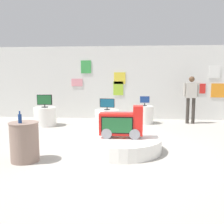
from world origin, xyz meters
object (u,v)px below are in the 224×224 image
at_px(main_display_pedestal, 121,144).
at_px(display_pedestal_right_rear, 45,117).
at_px(bottle_on_side_table, 20,118).
at_px(side_table_round, 24,141).
at_px(novelty_firetruck_tv, 122,125).
at_px(display_pedestal_left_rear, 107,120).
at_px(shopper_browsing_near_truck, 191,96).
at_px(tv_on_right_rear, 45,101).
at_px(tv_on_left_rear, 107,104).
at_px(tv_on_center_rear, 145,100).
at_px(display_pedestal_center_rear, 144,115).

relative_size(main_display_pedestal, display_pedestal_right_rear, 2.44).
bearing_deg(bottle_on_side_table, side_table_round, 74.15).
xyz_separation_m(main_display_pedestal, novelty_firetruck_tv, (0.02, -0.01, 0.46)).
relative_size(display_pedestal_left_rear, shopper_browsing_near_truck, 0.45).
bearing_deg(novelty_firetruck_tv, tv_on_right_rear, 135.16).
height_order(tv_on_right_rear, bottle_on_side_table, tv_on_right_rear).
bearing_deg(tv_on_right_rear, side_table_round, -76.45).
bearing_deg(tv_on_left_rear, display_pedestal_right_rear, 167.69).
relative_size(main_display_pedestal, novelty_firetruck_tv, 1.89).
bearing_deg(display_pedestal_right_rear, tv_on_right_rear, -96.29).
relative_size(main_display_pedestal, side_table_round, 2.32).
bearing_deg(display_pedestal_right_rear, tv_on_center_rear, 11.64).
bearing_deg(display_pedestal_center_rear, tv_on_left_rear, -135.99).
height_order(main_display_pedestal, shopper_browsing_near_truck, shopper_browsing_near_truck).
bearing_deg(bottle_on_side_table, tv_on_left_rear, 67.33).
bearing_deg(display_pedestal_left_rear, bottle_on_side_table, -112.63).
bearing_deg(tv_on_right_rear, tv_on_left_rear, -12.21).
bearing_deg(tv_on_left_rear, tv_on_right_rear, 167.79).
xyz_separation_m(display_pedestal_center_rear, side_table_round, (-2.59, -4.39, 0.09)).
xyz_separation_m(tv_on_left_rear, bottle_on_side_table, (-1.37, -3.28, 0.05)).
xyz_separation_m(tv_on_left_rear, tv_on_right_rear, (-2.23, 0.48, 0.03)).
height_order(novelty_firetruck_tv, side_table_round, novelty_firetruck_tv).
distance_m(main_display_pedestal, display_pedestal_center_rear, 3.58).
relative_size(display_pedestal_left_rear, tv_on_right_rear, 1.50).
relative_size(main_display_pedestal, shopper_browsing_near_truck, 1.08).
distance_m(display_pedestal_center_rear, bottle_on_side_table, 5.23).
height_order(display_pedestal_left_rear, side_table_round, side_table_round).
relative_size(main_display_pedestal, bottle_on_side_table, 7.81).
bearing_deg(shopper_browsing_near_truck, novelty_firetruck_tv, -122.65).
xyz_separation_m(main_display_pedestal, display_pedestal_left_rear, (-0.56, 2.31, 0.17)).
relative_size(tv_on_left_rear, shopper_browsing_near_truck, 0.28).
bearing_deg(main_display_pedestal, tv_on_center_rear, 78.88).
xyz_separation_m(main_display_pedestal, display_pedestal_right_rear, (-2.79, 2.79, 0.17)).
bearing_deg(bottle_on_side_table, display_pedestal_center_rear, 59.73).
xyz_separation_m(tv_on_center_rear, display_pedestal_right_rear, (-3.48, -0.72, -0.53)).
relative_size(novelty_firetruck_tv, tv_on_left_rear, 2.03).
bearing_deg(tv_on_left_rear, side_table_round, -112.86).
xyz_separation_m(side_table_round, shopper_browsing_near_truck, (4.26, 4.54, 0.60)).
relative_size(display_pedestal_center_rear, side_table_round, 0.82).
bearing_deg(shopper_browsing_near_truck, display_pedestal_left_rear, -155.29).
bearing_deg(main_display_pedestal, shopper_browsing_near_truck, 57.11).
relative_size(tv_on_center_rear, tv_on_right_rear, 0.71).
bearing_deg(display_pedestal_left_rear, tv_on_right_rear, 167.89).
relative_size(display_pedestal_left_rear, side_table_round, 0.97).
distance_m(display_pedestal_center_rear, display_pedestal_right_rear, 3.55).
relative_size(display_pedestal_center_rear, tv_on_center_rear, 1.78).
distance_m(bottle_on_side_table, shopper_browsing_near_truck, 6.31).
xyz_separation_m(display_pedestal_right_rear, tv_on_right_rear, (-0.00, -0.00, 0.56)).
distance_m(novelty_firetruck_tv, tv_on_right_rear, 3.97).
relative_size(novelty_firetruck_tv, bottle_on_side_table, 4.12).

